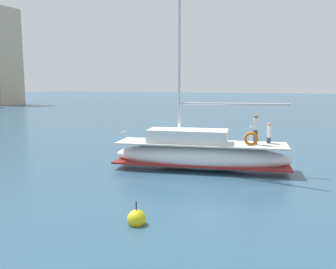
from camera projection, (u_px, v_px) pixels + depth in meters
ground_plane at (204, 167)px, 19.93m from camera, size 400.00×400.00×0.00m
main_sailboat at (199, 153)px, 19.35m from camera, size 4.84×9.89×13.38m
mooring_buoy at (136, 219)px, 11.71m from camera, size 0.61×0.61×0.91m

